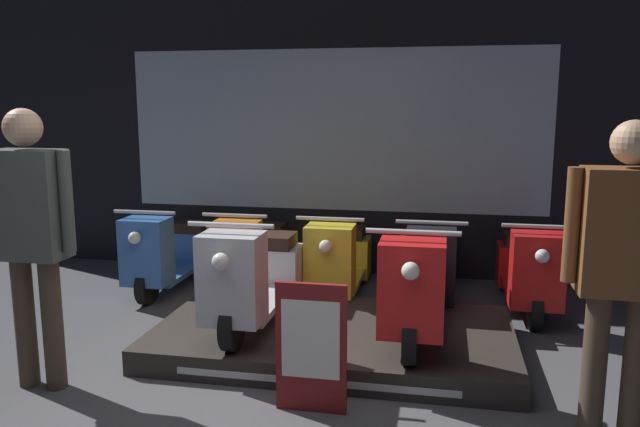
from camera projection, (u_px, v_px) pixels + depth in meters
name	position (u px, v px, depth m)	size (l,w,h in m)	color
shop_wall_back	(334.00, 126.00, 6.65)	(8.14, 0.09, 3.20)	black
display_platform	(334.00, 338.00, 4.70)	(2.65, 1.50, 0.18)	#2D2823
scooter_display_left	(256.00, 277.00, 4.71)	(0.59, 1.57, 0.88)	black
scooter_display_right	(415.00, 286.00, 4.49)	(0.59, 1.57, 0.88)	black
scooter_backrow_0	(172.00, 253.00, 6.25)	(0.59, 1.57, 0.88)	black
scooter_backrow_1	(254.00, 257.00, 6.09)	(0.59, 1.57, 0.88)	black
scooter_backrow_2	(340.00, 261.00, 5.93)	(0.59, 1.57, 0.88)	black
scooter_backrow_3	(431.00, 266.00, 5.76)	(0.59, 1.57, 0.88)	black
scooter_backrow_4	(528.00, 270.00, 5.60)	(0.59, 1.57, 0.88)	black
person_left_browsing	(31.00, 225.00, 3.92)	(0.60, 0.25, 1.81)	#473828
person_right_browsing	(624.00, 255.00, 3.26)	(0.62, 0.26, 1.76)	#473828
price_sign_board	(311.00, 347.00, 3.70)	(0.43, 0.04, 0.80)	maroon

